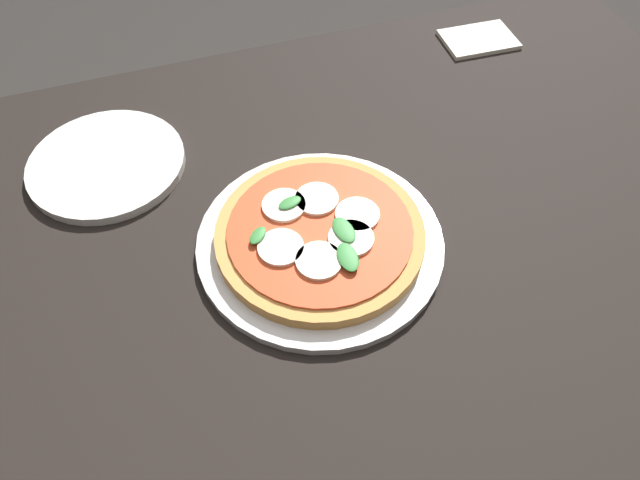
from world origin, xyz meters
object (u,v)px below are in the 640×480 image
dining_table (311,274)px  napkin (479,39)px  pizza (320,234)px  plate_white (107,164)px  serving_tray (320,242)px

dining_table → napkin: napkin is taller
pizza → dining_table: bearing=-74.3°
dining_table → plate_white: size_ratio=6.39×
serving_tray → pizza: 0.02m
dining_table → napkin: (-0.44, -0.33, 0.10)m
dining_table → plate_white: 0.35m
serving_tray → napkin: bearing=-140.7°
serving_tray → plate_white: bearing=-43.9°
pizza → napkin: pizza is taller
plate_white → napkin: plate_white is taller
dining_table → serving_tray: 0.11m
pizza → plate_white: size_ratio=1.20×
dining_table → pizza: pizza is taller
dining_table → pizza: bearing=105.7°
dining_table → serving_tray: size_ratio=4.49×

